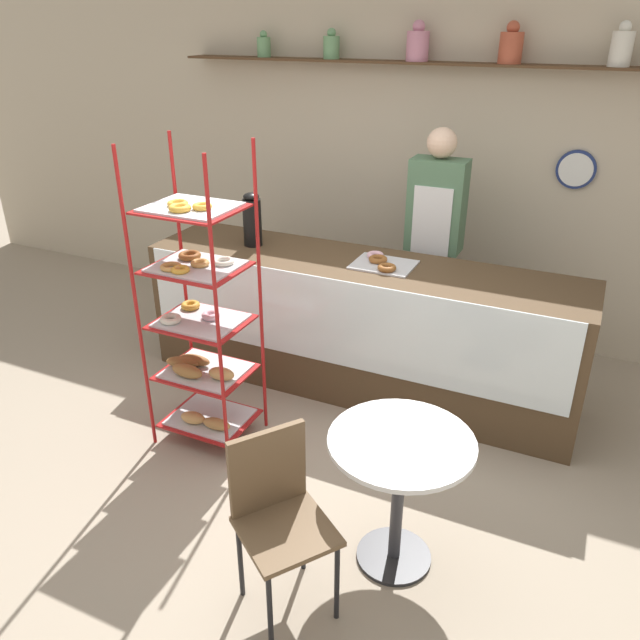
% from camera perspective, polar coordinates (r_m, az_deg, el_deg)
% --- Properties ---
extents(ground_plane, '(14.00, 14.00, 0.00)m').
position_cam_1_polar(ground_plane, '(3.92, -2.26, -12.85)').
color(ground_plane, gray).
extents(back_wall, '(10.00, 0.30, 2.70)m').
position_cam_1_polar(back_wall, '(5.27, 9.05, 13.76)').
color(back_wall, beige).
rests_on(back_wall, ground_plane).
extents(display_counter, '(3.06, 0.71, 0.95)m').
position_cam_1_polar(display_counter, '(4.44, 3.59, -0.49)').
color(display_counter, '#4C3823').
rests_on(display_counter, ground_plane).
extents(pastry_rack, '(0.58, 0.48, 1.87)m').
position_cam_1_polar(pastry_rack, '(3.79, -10.96, -0.41)').
color(pastry_rack, '#A51919').
rests_on(pastry_rack, ground_plane).
extents(person_worker, '(0.39, 0.23, 1.79)m').
position_cam_1_polar(person_worker, '(4.67, 10.37, 7.18)').
color(person_worker, '#282833').
rests_on(person_worker, ground_plane).
extents(cafe_table, '(0.68, 0.68, 0.73)m').
position_cam_1_polar(cafe_table, '(3.01, 7.28, -13.57)').
color(cafe_table, '#262628').
rests_on(cafe_table, ground_plane).
extents(cafe_chair, '(0.53, 0.53, 0.87)m').
position_cam_1_polar(cafe_chair, '(2.85, -3.91, -16.56)').
color(cafe_chair, black).
rests_on(cafe_chair, ground_plane).
extents(coffee_carafe, '(0.13, 0.13, 0.39)m').
position_cam_1_polar(coffee_carafe, '(4.56, -6.22, 9.09)').
color(coffee_carafe, black).
rests_on(coffee_carafe, display_counter).
extents(donut_tray_counter, '(0.41, 0.33, 0.05)m').
position_cam_1_polar(donut_tray_counter, '(4.21, 5.69, 5.23)').
color(donut_tray_counter, silver).
rests_on(donut_tray_counter, display_counter).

